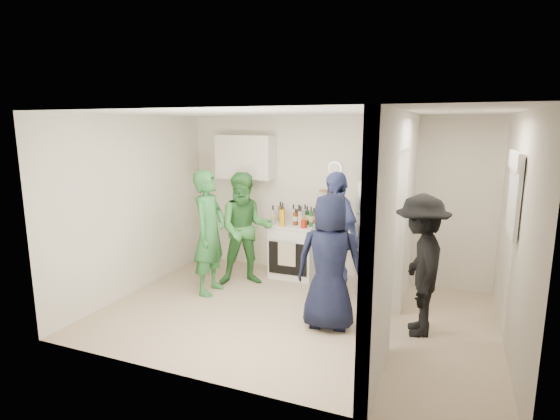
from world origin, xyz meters
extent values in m
plane|color=tan|center=(0.00, 0.00, 0.00)|extent=(4.80, 4.80, 0.00)
plane|color=silver|center=(0.00, 1.70, 1.25)|extent=(4.80, 0.00, 4.80)
plane|color=silver|center=(0.00, -1.70, 1.25)|extent=(4.80, 0.00, 4.80)
plane|color=silver|center=(-2.40, 0.00, 1.25)|extent=(0.00, 3.40, 3.40)
plane|color=silver|center=(2.40, 0.00, 1.25)|extent=(0.00, 3.40, 3.40)
plane|color=white|center=(0.00, 0.00, 2.50)|extent=(4.80, 4.80, 0.00)
cube|color=silver|center=(1.20, 1.10, 1.25)|extent=(0.12, 1.20, 2.50)
cube|color=silver|center=(1.20, -1.10, 1.25)|extent=(0.12, 1.20, 2.50)
cube|color=silver|center=(1.20, 0.00, 2.30)|extent=(0.12, 1.00, 0.40)
cube|color=white|center=(-0.49, 1.37, 0.42)|extent=(0.71, 0.59, 0.84)
cube|color=silver|center=(-1.40, 1.52, 1.85)|extent=(0.95, 0.34, 0.70)
cube|color=white|center=(0.86, 1.34, 0.79)|extent=(0.65, 0.63, 1.57)
cube|color=brown|center=(0.76, 1.39, 1.65)|extent=(0.35, 0.25, 0.15)
cylinder|color=navy|center=(0.76, 1.39, 1.78)|extent=(0.24, 0.24, 0.11)
cylinder|color=orange|center=(1.08, 1.24, 1.70)|extent=(0.09, 0.09, 0.25)
cylinder|color=white|center=(0.05, 1.68, 1.70)|extent=(0.22, 0.02, 0.22)
cube|color=olive|center=(0.00, 1.65, 1.35)|extent=(0.35, 0.08, 0.03)
cube|color=black|center=(2.38, 0.20, 1.65)|extent=(0.03, 0.70, 0.80)
cube|color=white|center=(2.36, 0.20, 1.65)|extent=(0.04, 0.76, 0.86)
cube|color=white|center=(2.34, 0.20, 2.00)|extent=(0.04, 0.82, 0.18)
cylinder|color=orange|center=(-0.61, 1.15, 0.97)|extent=(0.09, 0.09, 0.25)
cylinder|color=red|center=(-0.27, 1.17, 0.90)|extent=(0.09, 0.09, 0.12)
imported|color=#2E743F|center=(-1.36, 0.28, 0.88)|extent=(0.45, 0.66, 1.75)
imported|color=#3A853B|center=(-1.05, 0.77, 0.84)|extent=(1.02, 0.95, 1.69)
imported|color=#3D4886|center=(0.32, 0.77, 0.88)|extent=(1.03, 1.03, 1.76)
imported|color=black|center=(0.50, -0.18, 0.80)|extent=(0.85, 0.61, 1.61)
imported|color=black|center=(1.48, 0.07, 0.81)|extent=(0.77, 1.13, 1.62)
cylinder|color=brown|center=(-0.77, 1.48, 1.00)|extent=(0.07, 0.07, 0.32)
cylinder|color=#1E511B|center=(-0.67, 1.27, 0.98)|extent=(0.06, 0.06, 0.28)
cylinder|color=silver|center=(-0.57, 1.54, 0.98)|extent=(0.07, 0.07, 0.28)
cylinder|color=#632D11|center=(-0.46, 1.32, 0.97)|extent=(0.08, 0.08, 0.25)
cylinder|color=#9FA5B1|center=(-0.39, 1.57, 0.98)|extent=(0.07, 0.07, 0.28)
cylinder|color=#11311B|center=(-0.30, 1.41, 0.99)|extent=(0.07, 0.07, 0.29)
cylinder|color=brown|center=(-0.23, 1.52, 0.96)|extent=(0.07, 0.07, 0.24)
cylinder|color=#9FA4AB|center=(-0.81, 1.26, 0.99)|extent=(0.08, 0.08, 0.29)
cylinder|color=#4A290C|center=(-0.45, 1.45, 0.99)|extent=(0.08, 0.08, 0.29)
cylinder|color=#1E582C|center=(-0.19, 1.27, 1.00)|extent=(0.06, 0.06, 0.31)
cylinder|color=olive|center=(-0.71, 1.42, 1.00)|extent=(0.07, 0.07, 0.31)
cylinder|color=#929CA1|center=(-0.33, 1.21, 1.00)|extent=(0.08, 0.08, 0.32)
camera|label=1|loc=(1.77, -4.87, 2.35)|focal=28.00mm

